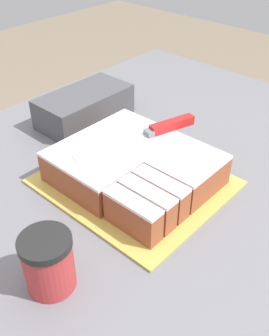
{
  "coord_description": "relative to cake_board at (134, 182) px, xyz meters",
  "views": [
    {
      "loc": [
        -0.53,
        -0.45,
        1.46
      ],
      "look_at": [
        -0.01,
        0.02,
        0.95
      ],
      "focal_mm": 42.0,
      "sensor_mm": 36.0,
      "label": 1
    }
  ],
  "objects": [
    {
      "name": "cake_board",
      "position": [
        0.0,
        0.0,
        0.0
      ],
      "size": [
        0.34,
        0.38,
        0.01
      ],
      "color": "gold",
      "rests_on": "countertop"
    },
    {
      "name": "knife",
      "position": [
        0.11,
        0.02,
        0.08
      ],
      "size": [
        0.3,
        0.11,
        0.02
      ],
      "rotation": [
        0.0,
        0.0,
        2.85
      ],
      "color": "silver",
      "rests_on": "cake"
    },
    {
      "name": "countertop",
      "position": [
        0.01,
        -0.02,
        -0.46
      ],
      "size": [
        1.4,
        1.1,
        0.91
      ],
      "color": "slate",
      "rests_on": "ground_plane"
    },
    {
      "name": "coffee_cup",
      "position": [
        -0.3,
        -0.08,
        0.05
      ],
      "size": [
        0.09,
        0.09,
        0.11
      ],
      "color": "#B23333",
      "rests_on": "countertop"
    },
    {
      "name": "cake",
      "position": [
        0.0,
        0.0,
        0.04
      ],
      "size": [
        0.28,
        0.32,
        0.07
      ],
      "color": "#994C2D",
      "rests_on": "cake_board"
    },
    {
      "name": "storage_box",
      "position": [
        0.12,
        0.3,
        0.04
      ],
      "size": [
        0.26,
        0.14,
        0.09
      ],
      "color": "#47474C",
      "rests_on": "countertop"
    }
  ]
}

